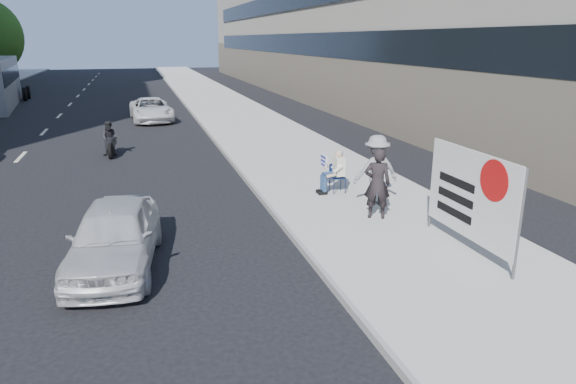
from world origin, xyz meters
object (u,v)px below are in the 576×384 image
object	(u,v)px
seated_protester	(334,169)
white_sedan_far	(151,110)
white_sedan_near	(115,236)
jogger	(376,170)
motorcycle	(110,140)
pedestrian_woman	(377,184)
protest_banner	(471,195)

from	to	relation	value
seated_protester	white_sedan_far	distance (m)	17.55
seated_protester	white_sedan_near	distance (m)	6.95
seated_protester	jogger	distance (m)	1.55
seated_protester	motorcycle	world-z (taller)	seated_protester
white_sedan_far	jogger	bearing A→B (deg)	-77.48
white_sedan_near	white_sedan_far	world-z (taller)	white_sedan_near
pedestrian_woman	white_sedan_near	distance (m)	6.40
protest_banner	motorcycle	size ratio (longest dim) A/B	1.49
white_sedan_near	motorcycle	distance (m)	11.25
pedestrian_woman	seated_protester	bearing A→B (deg)	-60.18
pedestrian_woman	white_sedan_far	size ratio (longest dim) A/B	0.38
jogger	pedestrian_woman	bearing A→B (deg)	68.50
jogger	seated_protester	bearing A→B (deg)	-59.78
white_sedan_near	pedestrian_woman	bearing A→B (deg)	15.72
jogger	white_sedan_far	bearing A→B (deg)	-70.60
jogger	pedestrian_woman	size ratio (longest dim) A/B	1.06
protest_banner	white_sedan_far	bearing A→B (deg)	105.02
seated_protester	pedestrian_woman	bearing A→B (deg)	-84.77
motorcycle	seated_protester	bearing A→B (deg)	-42.48
jogger	protest_banner	size ratio (longest dim) A/B	0.63
jogger	protest_banner	distance (m)	3.58
seated_protester	jogger	bearing A→B (deg)	-62.77
seated_protester	protest_banner	world-z (taller)	protest_banner
white_sedan_near	jogger	bearing A→B (deg)	23.63
pedestrian_woman	protest_banner	distance (m)	2.68
seated_protester	pedestrian_woman	xyz separation A→B (m)	(0.22, -2.42, 0.19)
seated_protester	protest_banner	bearing A→B (deg)	-76.53
seated_protester	motorcycle	bearing A→B (deg)	129.80
jogger	motorcycle	xyz separation A→B (m)	(-7.29, 9.27, -0.48)
white_sedan_near	protest_banner	bearing A→B (deg)	-4.64
motorcycle	pedestrian_woman	bearing A→B (deg)	-48.88
seated_protester	pedestrian_woman	size ratio (longest dim) A/B	0.72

